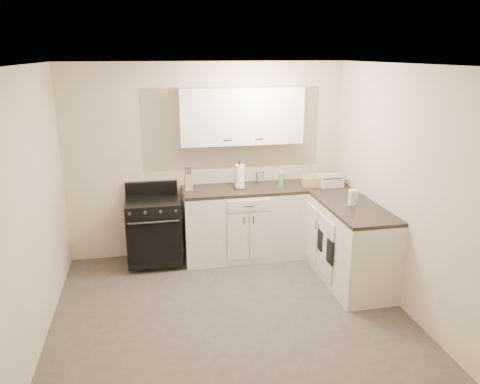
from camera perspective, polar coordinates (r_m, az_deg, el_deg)
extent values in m
plane|color=#473F38|center=(4.93, -0.92, -15.25)|extent=(3.60, 3.60, 0.00)
plane|color=white|center=(4.18, -1.08, 15.24)|extent=(3.60, 3.60, 0.00)
plane|color=beige|center=(6.11, -4.05, 3.83)|extent=(3.60, 0.00, 3.60)
plane|color=beige|center=(5.03, 19.63, 0.04)|extent=(0.00, 3.60, 3.60)
plane|color=beige|center=(4.46, -24.42, -2.57)|extent=(0.00, 3.60, 3.60)
plane|color=beige|center=(2.78, 5.90, -12.54)|extent=(3.60, 0.00, 3.60)
cube|color=silver|center=(6.13, 0.42, -3.91)|extent=(1.55, 0.60, 0.90)
cube|color=silver|center=(5.86, 12.14, -5.29)|extent=(0.60, 1.90, 0.90)
cube|color=black|center=(5.98, 0.43, 0.31)|extent=(1.55, 0.60, 0.04)
cube|color=black|center=(5.70, 12.42, -0.90)|extent=(0.60, 1.90, 0.04)
cube|color=white|center=(5.93, 0.15, 9.27)|extent=(1.55, 0.30, 0.70)
cube|color=black|center=(5.99, -10.46, -4.61)|extent=(0.66, 0.56, 0.80)
cube|color=tan|center=(5.89, -6.29, 1.18)|extent=(0.10, 0.09, 0.20)
cylinder|color=white|center=(5.93, -0.05, 1.90)|extent=(0.13, 0.13, 0.30)
cylinder|color=#46B753|center=(5.99, 5.05, 1.46)|extent=(0.09, 0.09, 0.20)
cube|color=black|center=(6.26, 2.50, 1.86)|extent=(0.11, 0.06, 0.13)
cube|color=tan|center=(6.16, 9.13, 1.33)|extent=(0.37, 0.28, 0.11)
cube|color=silver|center=(6.18, 10.83, 1.25)|extent=(0.30, 0.29, 0.11)
cylinder|color=silver|center=(5.46, 13.60, -0.62)|extent=(0.11, 0.11, 0.17)
cube|color=black|center=(5.34, 10.91, -7.16)|extent=(0.02, 0.16, 0.28)
cube|color=black|center=(5.59, 9.78, -5.84)|extent=(0.02, 0.14, 0.25)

